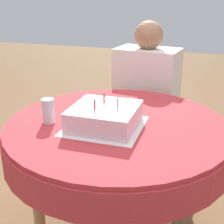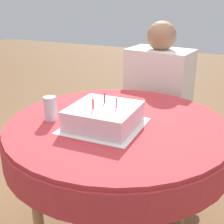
% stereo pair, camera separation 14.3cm
% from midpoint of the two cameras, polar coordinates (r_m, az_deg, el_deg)
% --- Properties ---
extents(dining_table, '(1.06, 1.06, 0.74)m').
position_cam_midpoint_polar(dining_table, '(1.50, -1.78, -5.07)').
color(dining_table, '#BC3338').
rests_on(dining_table, ground_plane).
extents(chair, '(0.45, 0.45, 0.94)m').
position_cam_midpoint_polar(chair, '(2.31, 5.04, 0.53)').
color(chair, '#A37A4C').
rests_on(chair, ground_plane).
extents(person, '(0.45, 0.39, 1.14)m').
position_cam_midpoint_polar(person, '(2.17, 4.30, 4.37)').
color(person, '#9E7051').
rests_on(person, ground_plane).
extents(napkin, '(0.34, 0.34, 0.00)m').
position_cam_midpoint_polar(napkin, '(1.42, -4.21, -2.64)').
color(napkin, white).
rests_on(napkin, dining_table).
extents(birthday_cake, '(0.29, 0.29, 0.14)m').
position_cam_midpoint_polar(birthday_cake, '(1.40, -4.26, -0.86)').
color(birthday_cake, silver).
rests_on(birthday_cake, dining_table).
extents(drinking_glass, '(0.06, 0.06, 0.12)m').
position_cam_midpoint_polar(drinking_glass, '(1.48, -14.29, 0.15)').
color(drinking_glass, silver).
rests_on(drinking_glass, dining_table).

